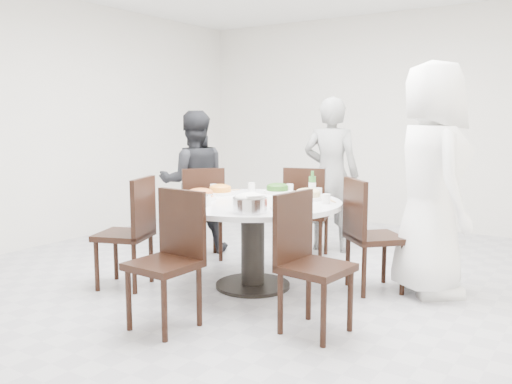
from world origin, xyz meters
The scene contains 23 objects.
floor centered at (0.00, 0.00, 0.00)m, with size 6.00×6.00×0.01m, color #B0AFB4.
wall_back centered at (0.00, 3.00, 1.40)m, with size 6.00×0.01×2.80m, color white.
wall_left centered at (-3.00, 0.00, 1.40)m, with size 0.01×6.00×2.80m, color white.
dining_table centered at (-0.16, -0.28, 0.38)m, with size 1.50×1.50×0.75m, color white.
chair_ne centered at (0.75, 0.22, 0.47)m, with size 0.42×0.42×0.95m, color black.
chair_n centered at (-0.25, 0.86, 0.47)m, with size 0.42×0.42×0.95m, color black.
chair_nw centered at (-1.14, 0.22, 0.47)m, with size 0.42×0.42×0.95m, color black.
chair_sw centered at (-1.08, -0.88, 0.47)m, with size 0.42×0.42×0.95m, color black.
chair_s centered at (-0.15, -1.38, 0.47)m, with size 0.42×0.42×0.95m, color black.
chair_se centered at (0.75, -0.87, 0.47)m, with size 0.42×0.42×0.95m, color black.
diner_right centered at (1.13, 0.41, 0.95)m, with size 0.93×0.60×1.90m, color white.
diner_middle centered at (-0.18, 1.26, 0.83)m, with size 0.61×0.40×1.66m, color black.
diner_left centered at (-1.38, 0.40, 0.76)m, with size 0.74×0.57×1.52m, color black.
dish_greens centered at (-0.23, 0.23, 0.78)m, with size 0.26×0.26×0.07m, color white.
dish_pale centered at (0.19, 0.06, 0.79)m, with size 0.28×0.28×0.07m, color white.
dish_orange centered at (-0.62, -0.13, 0.78)m, with size 0.26×0.26×0.07m, color white.
dish_redbrown centered at (0.29, -0.48, 0.78)m, with size 0.25×0.25×0.06m, color white.
dish_tofu centered at (-0.58, -0.45, 0.79)m, with size 0.28×0.28×0.07m, color white.
rice_bowl centered at (0.13, -0.75, 0.81)m, with size 0.26×0.26×0.11m, color silver.
soup_bowl centered at (-0.42, -0.72, 0.79)m, with size 0.26×0.26×0.08m, color white.
beverage_bottle centered at (0.12, 0.27, 0.86)m, with size 0.06×0.06×0.22m, color #2F6F2C.
tea_cups centered at (-0.12, 0.35, 0.79)m, with size 0.07×0.07×0.08m, color white.
chopsticks centered at (-0.12, 0.40, 0.76)m, with size 0.24×0.04×0.01m, color tan, non-canonical shape.
Camera 1 is at (2.37, -4.02, 1.46)m, focal length 38.00 mm.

